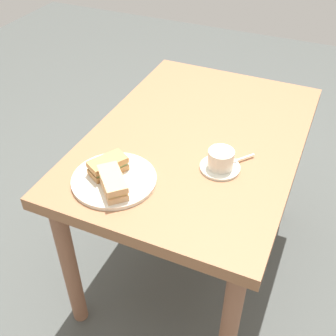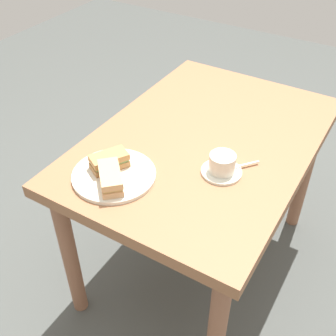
{
  "view_description": "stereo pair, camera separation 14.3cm",
  "coord_description": "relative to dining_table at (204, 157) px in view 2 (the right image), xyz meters",
  "views": [
    {
      "loc": [
        -1.28,
        -0.44,
        1.68
      ],
      "look_at": [
        -0.27,
        0.01,
        0.77
      ],
      "focal_mm": 44.77,
      "sensor_mm": 36.0,
      "label": 1
    },
    {
      "loc": [
        -1.21,
        -0.57,
        1.68
      ],
      "look_at": [
        -0.27,
        0.01,
        0.77
      ],
      "focal_mm": 44.77,
      "sensor_mm": 36.0,
      "label": 2
    }
  ],
  "objects": [
    {
      "name": "ground_plane",
      "position": [
        0.0,
        0.0,
        -0.64
      ],
      "size": [
        6.0,
        6.0,
        0.0
      ],
      "primitive_type": "plane",
      "color": "#4A4D4A"
    },
    {
      "name": "dining_table",
      "position": [
        0.0,
        0.0,
        0.0
      ],
      "size": [
        1.14,
        0.79,
        0.74
      ],
      "color": "#966341",
      "rests_on": "ground_plane"
    },
    {
      "name": "sandwich_plate",
      "position": [
        -0.37,
        0.16,
        0.11
      ],
      "size": [
        0.29,
        0.29,
        0.01
      ],
      "primitive_type": "cylinder",
      "color": "silver",
      "rests_on": "dining_table"
    },
    {
      "name": "sandwich_front",
      "position": [
        -0.35,
        0.19,
        0.14
      ],
      "size": [
        0.15,
        0.12,
        0.05
      ],
      "color": "#B47D4A",
      "rests_on": "sandwich_plate"
    },
    {
      "name": "sandwich_back",
      "position": [
        -0.42,
        0.13,
        0.14
      ],
      "size": [
        0.15,
        0.15,
        0.05
      ],
      "color": "tan",
      "rests_on": "sandwich_plate"
    },
    {
      "name": "coffee_saucer",
      "position": [
        -0.16,
        -0.15,
        0.1
      ],
      "size": [
        0.14,
        0.14,
        0.01
      ],
      "primitive_type": "cylinder",
      "color": "silver",
      "rests_on": "dining_table"
    },
    {
      "name": "coffee_cup",
      "position": [
        -0.16,
        -0.15,
        0.14
      ],
      "size": [
        0.11,
        0.1,
        0.07
      ],
      "color": "silver",
      "rests_on": "coffee_saucer"
    },
    {
      "name": "spoon",
      "position": [
        -0.1,
        -0.2,
        0.11
      ],
      "size": [
        0.08,
        0.07,
        0.01
      ],
      "color": "silver",
      "rests_on": "coffee_saucer"
    }
  ]
}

